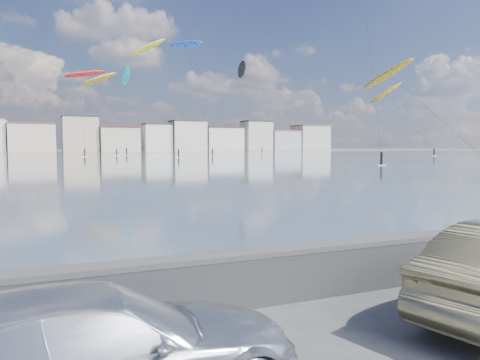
# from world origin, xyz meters

# --- Properties ---
(bay_water) EXTENTS (500.00, 177.00, 0.00)m
(bay_water) POSITION_xyz_m (0.00, 91.50, 0.01)
(bay_water) COLOR #3D4A59
(bay_water) RESTS_ON ground
(far_shore_strip) EXTENTS (500.00, 60.00, 0.00)m
(far_shore_strip) POSITION_xyz_m (0.00, 200.00, 0.01)
(far_shore_strip) COLOR #4C473D
(far_shore_strip) RESTS_ON ground
(seawall) EXTENTS (400.00, 0.36, 1.08)m
(seawall) POSITION_xyz_m (0.00, 2.70, 0.58)
(seawall) COLOR #28282B
(seawall) RESTS_ON ground
(far_buildings) EXTENTS (240.79, 13.26, 14.60)m
(far_buildings) POSITION_xyz_m (1.31, 186.00, 6.03)
(far_buildings) COLOR beige
(far_buildings) RESTS_ON ground
(car_silver) EXTENTS (4.76, 2.08, 1.36)m
(car_silver) POSITION_xyz_m (-2.25, 0.32, 0.68)
(car_silver) COLOR silver
(car_silver) RESTS_ON ground
(kitesurfer_2) EXTENTS (9.31, 14.77, 31.32)m
(kitesurfer_2) POSITION_xyz_m (34.19, 119.41, 29.69)
(kitesurfer_2) COLOR blue
(kitesurfer_2) RESTS_ON ground
(kitesurfer_3) EXTENTS (10.87, 14.87, 23.15)m
(kitesurfer_3) POSITION_xyz_m (8.12, 124.38, 21.19)
(kitesurfer_3) COLOR red
(kitesurfer_3) RESTS_ON ground
(kitesurfer_4) EXTENTS (10.48, 11.36, 23.78)m
(kitesurfer_4) POSITION_xyz_m (11.99, 129.15, 20.59)
(kitesurfer_4) COLOR #BF8C19
(kitesurfer_4) RESTS_ON ground
(kitesurfer_6) EXTENTS (4.27, 17.09, 25.72)m
(kitesurfer_6) POSITION_xyz_m (20.52, 136.79, 22.76)
(kitesurfer_6) COLOR #19BFBF
(kitesurfer_6) RESTS_ON ground
(kitesurfer_10) EXTENTS (9.37, 16.27, 30.10)m
(kitesurfer_10) POSITION_xyz_m (22.38, 113.25, 26.83)
(kitesurfer_10) COLOR yellow
(kitesurfer_10) RESTS_ON ground
(kitesurfer_13) EXTENTS (7.28, 18.37, 16.15)m
(kitesurfer_13) POSITION_xyz_m (46.05, 52.27, 13.43)
(kitesurfer_13) COLOR #BF8C19
(kitesurfer_13) RESTS_ON ground
(kitesurfer_14) EXTENTS (9.12, 18.46, 21.12)m
(kitesurfer_14) POSITION_xyz_m (87.32, 102.13, 17.39)
(kitesurfer_14) COLOR #BF8C19
(kitesurfer_14) RESTS_ON ground
(kitesurfer_15) EXTENTS (6.12, 16.10, 33.78)m
(kitesurfer_15) POSITION_xyz_m (65.73, 155.25, 30.12)
(kitesurfer_15) COLOR black
(kitesurfer_15) RESTS_ON ground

